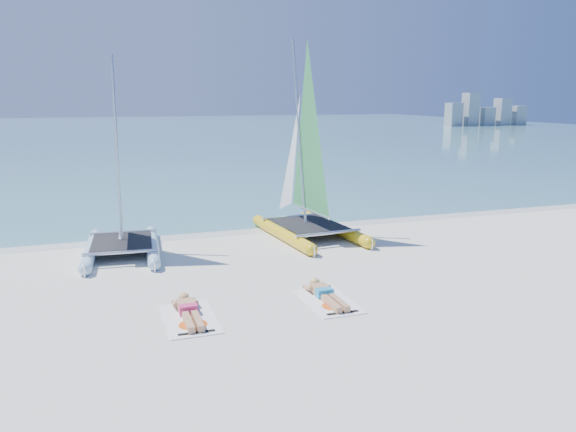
{
  "coord_description": "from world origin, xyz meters",
  "views": [
    {
      "loc": [
        -4.21,
        -12.36,
        4.36
      ],
      "look_at": [
        0.41,
        1.2,
        1.32
      ],
      "focal_mm": 35.0,
      "sensor_mm": 36.0,
      "label": 1
    }
  ],
  "objects_px": {
    "catamaran_blue": "(119,194)",
    "towel_a": "(190,319)",
    "catamaran_yellow": "(303,172)",
    "towel_b": "(328,301)",
    "sunbather_b": "(325,293)",
    "sunbather_a": "(189,310)"
  },
  "relations": [
    {
      "from": "catamaran_blue",
      "to": "towel_a",
      "type": "height_order",
      "value": "catamaran_blue"
    },
    {
      "from": "towel_a",
      "to": "sunbather_a",
      "type": "bearing_deg",
      "value": 90.0
    },
    {
      "from": "sunbather_a",
      "to": "catamaran_blue",
      "type": "bearing_deg",
      "value": 101.08
    },
    {
      "from": "catamaran_yellow",
      "to": "towel_b",
      "type": "relative_size",
      "value": 3.46
    },
    {
      "from": "towel_b",
      "to": "catamaran_blue",
      "type": "bearing_deg",
      "value": 126.41
    },
    {
      "from": "catamaran_yellow",
      "to": "towel_b",
      "type": "xyz_separation_m",
      "value": [
        -1.64,
        -6.08,
        -2.01
      ]
    },
    {
      "from": "towel_a",
      "to": "sunbather_b",
      "type": "relative_size",
      "value": 1.07
    },
    {
      "from": "sunbather_b",
      "to": "sunbather_a",
      "type": "bearing_deg",
      "value": -179.58
    },
    {
      "from": "catamaran_yellow",
      "to": "catamaran_blue",
      "type": "bearing_deg",
      "value": -179.37
    },
    {
      "from": "catamaran_blue",
      "to": "sunbather_b",
      "type": "xyz_separation_m",
      "value": [
        4.06,
        -5.31,
        -1.59
      ]
    },
    {
      "from": "sunbather_a",
      "to": "towel_b",
      "type": "distance_m",
      "value": 3.02
    },
    {
      "from": "catamaran_blue",
      "to": "towel_a",
      "type": "xyz_separation_m",
      "value": [
        1.04,
        -5.53,
        -1.7
      ]
    },
    {
      "from": "catamaran_blue",
      "to": "towel_a",
      "type": "bearing_deg",
      "value": -75.17
    },
    {
      "from": "catamaran_blue",
      "to": "sunbather_a",
      "type": "relative_size",
      "value": 3.32
    },
    {
      "from": "catamaran_yellow",
      "to": "sunbather_a",
      "type": "bearing_deg",
      "value": -133.39
    },
    {
      "from": "towel_b",
      "to": "sunbather_b",
      "type": "bearing_deg",
      "value": 90.0
    },
    {
      "from": "towel_a",
      "to": "towel_b",
      "type": "distance_m",
      "value": 3.02
    },
    {
      "from": "catamaran_yellow",
      "to": "towel_b",
      "type": "distance_m",
      "value": 6.61
    },
    {
      "from": "sunbather_b",
      "to": "catamaran_blue",
      "type": "bearing_deg",
      "value": 127.39
    },
    {
      "from": "sunbather_a",
      "to": "catamaran_yellow",
      "type": "bearing_deg",
      "value": 51.78
    },
    {
      "from": "catamaran_blue",
      "to": "sunbather_a",
      "type": "height_order",
      "value": "catamaran_blue"
    },
    {
      "from": "towel_a",
      "to": "sunbather_a",
      "type": "height_order",
      "value": "sunbather_a"
    }
  ]
}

